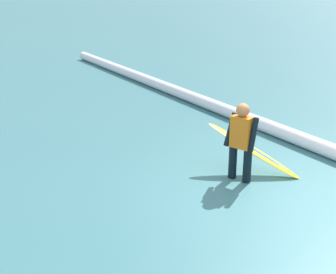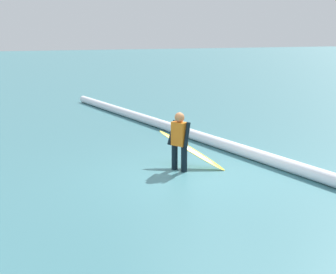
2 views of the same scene
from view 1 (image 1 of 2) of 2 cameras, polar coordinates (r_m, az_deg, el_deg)
name	(u,v)px [view 1 (image 1 of 2)]	position (r m, az deg, el deg)	size (l,w,h in m)	color
ground_plane	(270,191)	(7.74, 12.29, -6.42)	(164.45, 164.45, 0.00)	teal
surfer	(241,138)	(7.78, 8.87, -0.17)	(0.49, 0.37, 1.33)	black
surfboard	(253,150)	(8.26, 10.29, -1.61)	(1.47, 1.27, 0.83)	yellow
wave_crest_foreground	(303,140)	(9.72, 16.03, -0.35)	(0.29, 0.29, 22.76)	white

